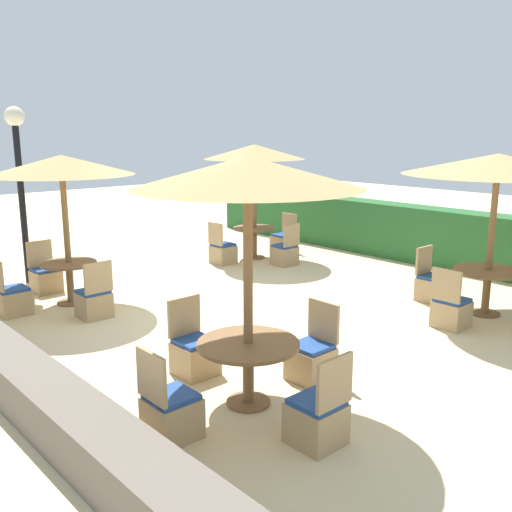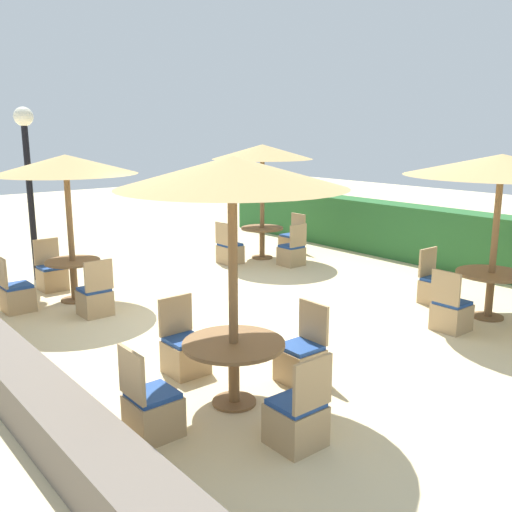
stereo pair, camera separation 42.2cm
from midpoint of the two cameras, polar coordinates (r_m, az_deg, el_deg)
name	(u,v)px [view 1 (the left image)]	position (r m, az deg, el deg)	size (l,w,h in m)	color
ground_plane	(228,317)	(9.12, -4.15, -6.09)	(40.00, 40.00, 0.00)	beige
hedge_row	(425,235)	(13.09, 15.66, 2.02)	(13.00, 0.70, 1.23)	#28602D
lamp_post	(18,160)	(11.68, -23.66, 8.80)	(0.36, 0.36, 3.32)	black
parasol_back_right	(498,165)	(9.43, 21.86, 8.46)	(2.88, 2.88, 2.55)	brown
round_table_back_right	(487,279)	(9.70, 21.00, -2.19)	(1.07, 1.07, 0.74)	brown
patio_chair_back_right_west	(432,286)	(10.25, 16.08, -2.91)	(0.46, 0.46, 0.93)	tan
patio_chair_back_right_south	(451,310)	(8.97, 17.64, -5.22)	(0.46, 0.46, 0.93)	tan
parasol_back_left	(254,153)	(12.84, -1.13, 10.31)	(2.26, 2.26, 2.58)	brown
round_table_back_left	(254,235)	(13.05, -1.09, 2.14)	(0.96, 0.96, 0.72)	brown
patio_chair_back_left_east	(285,253)	(12.42, 1.95, 0.27)	(0.46, 0.46, 0.93)	tan
patio_chair_back_left_north	(284,242)	(13.70, 1.89, 1.44)	(0.46, 0.46, 0.93)	tan
patio_chair_back_left_south	(223,252)	(12.59, -4.33, 0.40)	(0.46, 0.46, 0.93)	tan
parasol_front_right	(248,174)	(5.72, -2.97, 8.20)	(2.35, 2.35, 2.66)	brown
round_table_front_right	(248,355)	(6.17, -2.77, -9.88)	(1.10, 1.10, 0.70)	brown
patio_chair_front_right_north	(312,359)	(6.86, 3.82, -10.22)	(0.46, 0.46, 0.93)	tan
patio_chair_front_right_west	(194,353)	(7.06, -7.93, -9.63)	(0.46, 0.46, 0.93)	tan
patio_chair_front_right_south	(170,412)	(5.75, -10.72, -15.15)	(0.46, 0.46, 0.93)	tan
patio_chair_front_right_east	(318,418)	(5.57, 3.94, -15.91)	(0.46, 0.46, 0.93)	tan
parasol_front_left	(61,166)	(9.95, -20.05, 8.47)	(2.35, 2.35, 2.50)	brown
round_table_front_left	(69,273)	(10.22, -19.30, -1.60)	(0.92, 0.92, 0.72)	brown
patio_chair_front_left_west	(46,278)	(11.13, -21.33, -2.07)	(0.46, 0.46, 0.93)	tan
patio_chair_front_left_south	(12,299)	(10.00, -24.31, -3.94)	(0.46, 0.46, 0.93)	tan
patio_chair_front_left_east	(94,302)	(9.40, -17.13, -4.38)	(0.46, 0.46, 0.93)	tan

